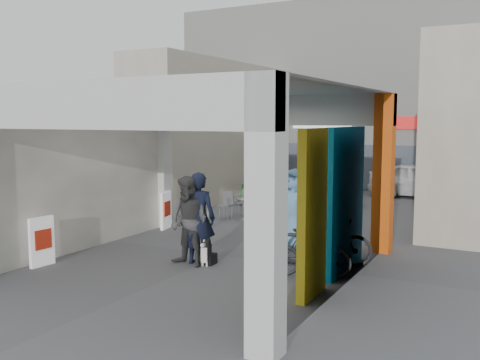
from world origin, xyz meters
The scene contains 21 objects.
ground centered at (0.00, 0.00, 0.00)m, with size 90.00×90.00×0.00m, color #4F4F53.
arcade_canopy centered at (0.54, -0.82, 2.30)m, with size 6.40×6.45×6.40m.
far_building centered at (0.00, 13.99, 3.99)m, with size 18.00×4.08×8.00m.
plaza_bldg_left centered at (-4.50, 7.50, 2.50)m, with size 2.00×9.00×5.00m, color #C0B69F.
plaza_bldg_right centered at (4.50, 7.50, 2.50)m, with size 2.00×9.00×5.00m, color #C0B69F.
bollard_left centered at (-1.73, 2.32, 0.46)m, with size 0.09×0.09×0.92m, color gray.
bollard_center centered at (-0.05, 2.44, 0.46)m, with size 0.09×0.09×0.92m, color gray.
bollard_right centered at (1.45, 2.29, 0.42)m, with size 0.09×0.09×0.83m, color gray.
advert_board_near centered at (-2.75, -2.40, 0.51)m, with size 0.14×0.56×1.00m.
advert_board_far centered at (-2.75, 1.80, 0.51)m, with size 0.19×0.56×1.00m.
cafe_set centered at (-1.62, 4.26, 0.28)m, with size 1.33×1.07×0.80m.
produce_stand centered at (-2.42, 6.39, 0.28)m, with size 1.07×0.58×0.71m.
crate_stack centered at (0.72, 7.78, 0.28)m, with size 0.51×0.43×0.56m.
border_collie centered at (0.16, -0.78, 0.23)m, with size 0.22×0.43×0.59m.
man_with_dog centered at (-0.06, -0.76, 0.94)m, with size 0.69×0.45×1.89m, color black.
man_back_turned centered at (-0.14, -0.99, 0.91)m, with size 0.88×0.69×1.82m, color #3B3B3E.
man_elderly centered at (1.18, 1.31, 0.92)m, with size 0.90×0.59×1.85m, color #6090BC.
man_crates centered at (-0.90, 7.80, 0.93)m, with size 1.08×0.45×1.85m, color black.
bicycle_front centered at (2.24, 0.30, 0.51)m, with size 0.67×1.93×1.01m, color black.
bicycle_rear centered at (2.29, -0.60, 0.46)m, with size 0.43×1.53×0.92m, color black.
white_van centered at (2.39, 10.94, 0.67)m, with size 1.57×3.91×1.33m, color white.
Camera 1 is at (5.75, -9.78, 2.95)m, focal length 40.00 mm.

